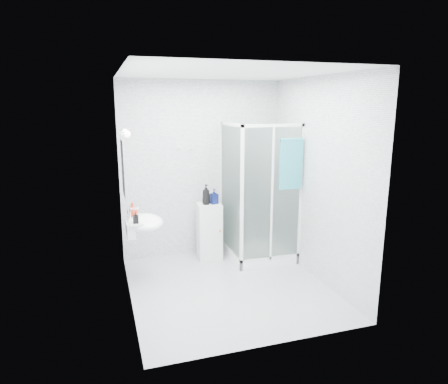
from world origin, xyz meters
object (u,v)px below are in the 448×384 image
object	(u,v)px
hand_towel	(291,163)
soap_dispenser_orange	(132,210)
storage_cabinet	(209,231)
shampoo_bottle_a	(206,194)
shampoo_bottle_b	(214,196)
shower_enclosure	(256,230)
soap_dispenser_black	(136,218)
wall_basin	(143,223)

from	to	relation	value
hand_towel	soap_dispenser_orange	world-z (taller)	hand_towel
storage_cabinet	shampoo_bottle_a	bearing A→B (deg)	-160.56
shampoo_bottle_b	shampoo_bottle_a	bearing A→B (deg)	-179.09
shampoo_bottle_b	hand_towel	bearing A→B (deg)	-36.65
shower_enclosure	shampoo_bottle_a	distance (m)	0.90
shower_enclosure	shampoo_bottle_a	size ratio (longest dim) A/B	6.76
storage_cabinet	hand_towel	distance (m)	1.59
soap_dispenser_orange	soap_dispenser_black	bearing A→B (deg)	-87.78
wall_basin	soap_dispenser_black	xyz separation A→B (m)	(-0.10, -0.19, 0.14)
soap_dispenser_black	storage_cabinet	bearing A→B (deg)	34.70
storage_cabinet	soap_dispenser_black	size ratio (longest dim) A/B	5.86
hand_towel	soap_dispenser_black	bearing A→B (deg)	-177.11
hand_towel	shampoo_bottle_b	size ratio (longest dim) A/B	3.12
shampoo_bottle_a	shampoo_bottle_b	bearing A→B (deg)	0.91
shampoo_bottle_a	soap_dispenser_black	size ratio (longest dim) A/B	2.10
shampoo_bottle_b	wall_basin	bearing A→B (deg)	-152.31
storage_cabinet	wall_basin	bearing A→B (deg)	-145.39
hand_towel	soap_dispenser_black	xyz separation A→B (m)	(-2.08, -0.11, -0.55)
shampoo_bottle_b	soap_dispenser_orange	world-z (taller)	shampoo_bottle_b
hand_towel	shampoo_bottle_b	distance (m)	1.24
wall_basin	hand_towel	bearing A→B (deg)	-2.45
hand_towel	shampoo_bottle_a	size ratio (longest dim) A/B	2.34
wall_basin	shampoo_bottle_b	bearing A→B (deg)	27.69
shower_enclosure	shampoo_bottle_b	size ratio (longest dim) A/B	9.01
shower_enclosure	soap_dispenser_orange	xyz separation A→B (m)	(-1.76, -0.20, 0.51)
storage_cabinet	soap_dispenser_black	world-z (taller)	soap_dispenser_black
storage_cabinet	hand_towel	bearing A→B (deg)	-30.16
wall_basin	storage_cabinet	size ratio (longest dim) A/B	0.68
wall_basin	soap_dispenser_orange	xyz separation A→B (m)	(-0.11, 0.12, 0.16)
shower_enclosure	hand_towel	size ratio (longest dim) A/B	2.89
hand_towel	shampoo_bottle_b	world-z (taller)	hand_towel
shampoo_bottle_a	soap_dispenser_orange	distance (m)	1.18
shower_enclosure	soap_dispenser_black	world-z (taller)	shower_enclosure
shampoo_bottle_a	shampoo_bottle_b	xyz separation A→B (m)	(0.12, 0.00, -0.04)
wall_basin	soap_dispenser_orange	distance (m)	0.22
wall_basin	shampoo_bottle_a	bearing A→B (deg)	30.44
shampoo_bottle_b	soap_dispenser_orange	distance (m)	1.29
storage_cabinet	shampoo_bottle_b	bearing A→B (deg)	-3.95
storage_cabinet	soap_dispenser_orange	world-z (taller)	soap_dispenser_orange
soap_dispenser_orange	shower_enclosure	bearing A→B (deg)	6.48
storage_cabinet	hand_towel	world-z (taller)	hand_towel
shower_enclosure	wall_basin	world-z (taller)	shower_enclosure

